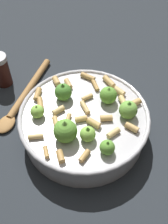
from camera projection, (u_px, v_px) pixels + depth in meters
name	position (u px, v px, depth m)	size (l,w,h in m)	color
ground_plane	(84.00, 132.00, 0.60)	(2.40, 2.40, 0.00)	#23282D
cooking_pan	(84.00, 122.00, 0.57)	(0.27, 0.27, 0.11)	#B7B7BC
pepper_shaker	(1.00, 70.00, 0.66)	(0.04, 0.04, 0.08)	#33140F
wooden_spoon	(23.00, 97.00, 0.65)	(0.22, 0.16, 0.02)	#9E703D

